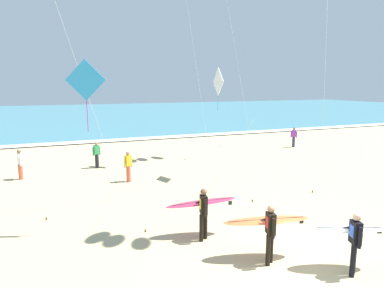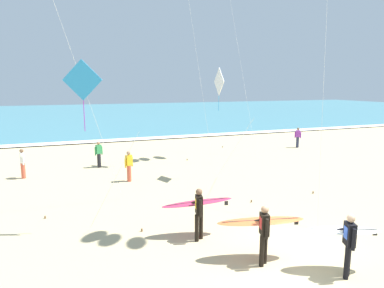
{
  "view_description": "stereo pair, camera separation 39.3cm",
  "coord_description": "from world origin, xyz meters",
  "px_view_note": "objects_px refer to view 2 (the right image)",
  "views": [
    {
      "loc": [
        -5.87,
        -7.14,
        4.89
      ],
      "look_at": [
        0.19,
        7.76,
        2.09
      ],
      "focal_mm": 31.77,
      "sensor_mm": 36.0,
      "label": 1
    },
    {
      "loc": [
        -5.51,
        -7.28,
        4.89
      ],
      "look_at": [
        0.19,
        7.76,
        2.09
      ],
      "focal_mm": 31.77,
      "sensor_mm": 36.0,
      "label": 2
    }
  ],
  "objects_px": {
    "kite_diamond_ivory_distant": "(220,84)",
    "bystander_yellow_top": "(129,166)",
    "kite_diamond_cobalt_close": "(84,84)",
    "bystander_purple_top": "(298,137)",
    "surfer_lead": "(262,226)",
    "bystander_white_top": "(23,163)",
    "surfer_trailing": "(346,236)",
    "bystander_green_top": "(99,154)",
    "surfer_third": "(198,207)"
  },
  "relations": [
    {
      "from": "bystander_purple_top",
      "to": "bystander_green_top",
      "type": "height_order",
      "value": "same"
    },
    {
      "from": "bystander_white_top",
      "to": "surfer_third",
      "type": "bearing_deg",
      "value": -58.65
    },
    {
      "from": "surfer_third",
      "to": "bystander_yellow_top",
      "type": "xyz_separation_m",
      "value": [
        -0.89,
        7.33,
        -0.23
      ]
    },
    {
      "from": "surfer_third",
      "to": "bystander_green_top",
      "type": "relative_size",
      "value": 1.5
    },
    {
      "from": "bystander_green_top",
      "to": "bystander_yellow_top",
      "type": "bearing_deg",
      "value": -72.71
    },
    {
      "from": "surfer_third",
      "to": "kite_diamond_ivory_distant",
      "type": "distance_m",
      "value": 8.29
    },
    {
      "from": "surfer_third",
      "to": "bystander_white_top",
      "type": "distance_m",
      "value": 11.61
    },
    {
      "from": "kite_diamond_cobalt_close",
      "to": "bystander_yellow_top",
      "type": "height_order",
      "value": "kite_diamond_cobalt_close"
    },
    {
      "from": "kite_diamond_ivory_distant",
      "to": "bystander_green_top",
      "type": "bearing_deg",
      "value": 140.78
    },
    {
      "from": "surfer_trailing",
      "to": "bystander_purple_top",
      "type": "bearing_deg",
      "value": 55.79
    },
    {
      "from": "bystander_purple_top",
      "to": "bystander_green_top",
      "type": "distance_m",
      "value": 15.43
    },
    {
      "from": "surfer_lead",
      "to": "bystander_white_top",
      "type": "height_order",
      "value": "surfer_lead"
    },
    {
      "from": "kite_diamond_ivory_distant",
      "to": "kite_diamond_cobalt_close",
      "type": "relative_size",
      "value": 1.01
    },
    {
      "from": "bystander_yellow_top",
      "to": "bystander_purple_top",
      "type": "bearing_deg",
      "value": 18.87
    },
    {
      "from": "kite_diamond_cobalt_close",
      "to": "bystander_white_top",
      "type": "height_order",
      "value": "kite_diamond_cobalt_close"
    },
    {
      "from": "kite_diamond_ivory_distant",
      "to": "bystander_purple_top",
      "type": "relative_size",
      "value": 3.64
    },
    {
      "from": "surfer_trailing",
      "to": "bystander_purple_top",
      "type": "distance_m",
      "value": 18.8
    },
    {
      "from": "bystander_white_top",
      "to": "bystander_green_top",
      "type": "bearing_deg",
      "value": 14.93
    },
    {
      "from": "surfer_trailing",
      "to": "bystander_green_top",
      "type": "height_order",
      "value": "surfer_trailing"
    },
    {
      "from": "bystander_purple_top",
      "to": "surfer_third",
      "type": "bearing_deg",
      "value": -137.6
    },
    {
      "from": "surfer_trailing",
      "to": "bystander_purple_top",
      "type": "relative_size",
      "value": 1.29
    },
    {
      "from": "bystander_white_top",
      "to": "bystander_yellow_top",
      "type": "bearing_deg",
      "value": -26.62
    },
    {
      "from": "kite_diamond_ivory_distant",
      "to": "bystander_purple_top",
      "type": "height_order",
      "value": "kite_diamond_ivory_distant"
    },
    {
      "from": "surfer_lead",
      "to": "bystander_green_top",
      "type": "xyz_separation_m",
      "value": [
        -3.13,
        13.0,
        -0.24
      ]
    },
    {
      "from": "bystander_yellow_top",
      "to": "surfer_lead",
      "type": "bearing_deg",
      "value": -77.97
    },
    {
      "from": "surfer_third",
      "to": "bystander_yellow_top",
      "type": "distance_m",
      "value": 7.38
    },
    {
      "from": "bystander_green_top",
      "to": "surfer_lead",
      "type": "bearing_deg",
      "value": -76.47
    },
    {
      "from": "bystander_purple_top",
      "to": "bystander_white_top",
      "type": "relative_size",
      "value": 1.0
    },
    {
      "from": "bystander_yellow_top",
      "to": "bystander_green_top",
      "type": "relative_size",
      "value": 1.0
    },
    {
      "from": "kite_diamond_cobalt_close",
      "to": "bystander_yellow_top",
      "type": "relative_size",
      "value": 3.58
    },
    {
      "from": "kite_diamond_ivory_distant",
      "to": "bystander_yellow_top",
      "type": "relative_size",
      "value": 3.64
    },
    {
      "from": "surfer_third",
      "to": "bystander_white_top",
      "type": "bearing_deg",
      "value": 121.35
    },
    {
      "from": "surfer_lead",
      "to": "bystander_white_top",
      "type": "distance_m",
      "value": 13.91
    },
    {
      "from": "kite_diamond_ivory_distant",
      "to": "bystander_green_top",
      "type": "xyz_separation_m",
      "value": [
        -5.71,
        4.66,
        -4.13
      ]
    },
    {
      "from": "surfer_lead",
      "to": "surfer_third",
      "type": "relative_size",
      "value": 1.07
    },
    {
      "from": "kite_diamond_cobalt_close",
      "to": "bystander_yellow_top",
      "type": "bearing_deg",
      "value": 67.33
    },
    {
      "from": "bystander_green_top",
      "to": "kite_diamond_ivory_distant",
      "type": "bearing_deg",
      "value": -39.22
    },
    {
      "from": "surfer_third",
      "to": "kite_diamond_ivory_distant",
      "type": "relative_size",
      "value": 0.41
    },
    {
      "from": "surfer_trailing",
      "to": "bystander_white_top",
      "type": "relative_size",
      "value": 1.29
    },
    {
      "from": "surfer_trailing",
      "to": "kite_diamond_cobalt_close",
      "type": "bearing_deg",
      "value": 139.39
    },
    {
      "from": "bystander_yellow_top",
      "to": "bystander_green_top",
      "type": "height_order",
      "value": "same"
    },
    {
      "from": "surfer_third",
      "to": "bystander_purple_top",
      "type": "bearing_deg",
      "value": 42.4
    },
    {
      "from": "surfer_trailing",
      "to": "surfer_third",
      "type": "height_order",
      "value": "same"
    },
    {
      "from": "surfer_lead",
      "to": "kite_diamond_ivory_distant",
      "type": "height_order",
      "value": "kite_diamond_ivory_distant"
    },
    {
      "from": "surfer_third",
      "to": "surfer_trailing",
      "type": "bearing_deg",
      "value": -50.21
    },
    {
      "from": "surfer_trailing",
      "to": "bystander_purple_top",
      "type": "height_order",
      "value": "surfer_trailing"
    },
    {
      "from": "kite_diamond_cobalt_close",
      "to": "kite_diamond_ivory_distant",
      "type": "bearing_deg",
      "value": 33.32
    },
    {
      "from": "kite_diamond_ivory_distant",
      "to": "bystander_purple_top",
      "type": "distance_m",
      "value": 12.04
    },
    {
      "from": "kite_diamond_ivory_distant",
      "to": "kite_diamond_cobalt_close",
      "type": "xyz_separation_m",
      "value": [
        -6.89,
        -4.53,
        -0.03
      ]
    },
    {
      "from": "kite_diamond_cobalt_close",
      "to": "bystander_purple_top",
      "type": "relative_size",
      "value": 3.58
    }
  ]
}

